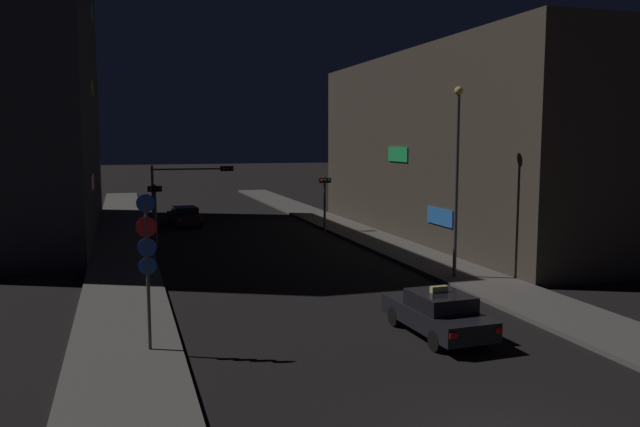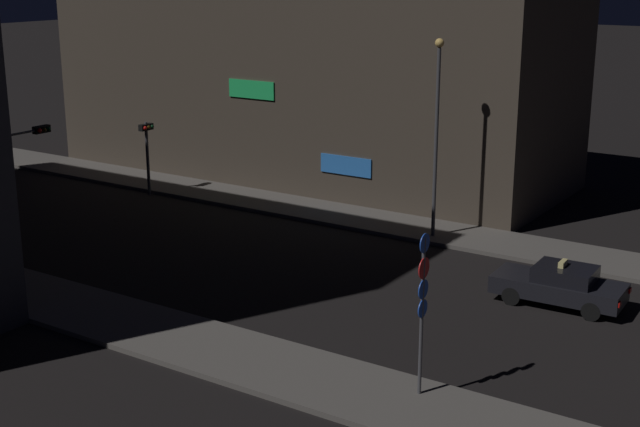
# 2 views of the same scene
# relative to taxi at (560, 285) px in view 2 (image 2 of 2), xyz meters

# --- Properties ---
(sidewalk_right) EXTENTS (3.22, 66.37, 0.17)m
(sidewalk_right) POSITION_rel_taxi_xyz_m (5.28, 23.90, -0.65)
(sidewalk_right) COLOR #5B5651
(sidewalk_right) RESTS_ON ground_plane
(building_facade_right) EXTENTS (10.43, 27.95, 11.47)m
(building_facade_right) POSITION_rel_taxi_xyz_m (12.06, 18.48, 5.00)
(building_facade_right) COLOR #473D33
(building_facade_right) RESTS_ON ground_plane
(taxi) EXTENTS (1.97, 4.52, 1.62)m
(taxi) POSITION_rel_taxi_xyz_m (0.00, 0.00, 0.00)
(taxi) COLOR black
(taxi) RESTS_ON ground_plane
(traffic_light_right_kerb) EXTENTS (0.80, 0.42, 3.73)m
(traffic_light_right_kerb) POSITION_rel_taxi_xyz_m (3.41, 22.48, 1.94)
(traffic_light_right_kerb) COLOR #47474C
(traffic_light_right_kerb) RESTS_ON ground_plane
(sign_pole_left) EXTENTS (0.58, 0.10, 4.51)m
(sign_pole_left) POSITION_rel_taxi_xyz_m (-8.79, 0.83, 2.13)
(sign_pole_left) COLOR #47474C
(sign_pole_left) RESTS_ON sidewalk_left
(street_lamp_near_block) EXTENTS (0.38, 0.38, 8.28)m
(street_lamp_near_block) POSITION_rel_taxi_xyz_m (4.52, 7.06, 4.24)
(street_lamp_near_block) COLOR #47474C
(street_lamp_near_block) RESTS_ON sidewalk_right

